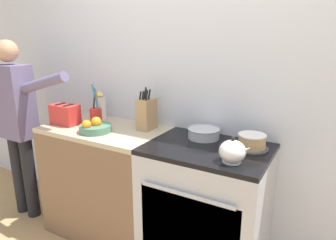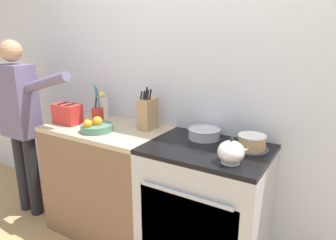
{
  "view_description": "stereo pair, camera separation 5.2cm",
  "coord_description": "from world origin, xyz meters",
  "px_view_note": "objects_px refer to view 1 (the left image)",
  "views": [
    {
      "loc": [
        0.92,
        -1.42,
        1.61
      ],
      "look_at": [
        -0.04,
        0.27,
        1.07
      ],
      "focal_mm": 32.0,
      "sensor_mm": 36.0,
      "label": 1
    },
    {
      "loc": [
        0.96,
        -1.39,
        1.61
      ],
      "look_at": [
        -0.04,
        0.27,
        1.07
      ],
      "focal_mm": 32.0,
      "sensor_mm": 36.0,
      "label": 2
    }
  ],
  "objects_px": {
    "milk_carton": "(100,106)",
    "toaster": "(65,114)",
    "fruit_bowl": "(95,127)",
    "mixing_bowl": "(204,133)",
    "tea_kettle": "(233,152)",
    "person_baker": "(16,116)",
    "utensil_crock": "(96,115)",
    "stove_range": "(205,210)",
    "layer_cake": "(252,142)",
    "knife_block": "(147,114)"
  },
  "relations": [
    {
      "from": "stove_range",
      "to": "tea_kettle",
      "type": "distance_m",
      "value": 0.59
    },
    {
      "from": "layer_cake",
      "to": "fruit_bowl",
      "type": "distance_m",
      "value": 1.14
    },
    {
      "from": "utensil_crock",
      "to": "knife_block",
      "type": "bearing_deg",
      "value": 12.72
    },
    {
      "from": "utensil_crock",
      "to": "fruit_bowl",
      "type": "xyz_separation_m",
      "value": [
        0.13,
        -0.16,
        -0.04
      ]
    },
    {
      "from": "person_baker",
      "to": "mixing_bowl",
      "type": "bearing_deg",
      "value": 11.4
    },
    {
      "from": "toaster",
      "to": "fruit_bowl",
      "type": "bearing_deg",
      "value": -6.41
    },
    {
      "from": "stove_range",
      "to": "mixing_bowl",
      "type": "height_order",
      "value": "mixing_bowl"
    },
    {
      "from": "utensil_crock",
      "to": "milk_carton",
      "type": "bearing_deg",
      "value": 120.78
    },
    {
      "from": "tea_kettle",
      "to": "mixing_bowl",
      "type": "height_order",
      "value": "tea_kettle"
    },
    {
      "from": "tea_kettle",
      "to": "fruit_bowl",
      "type": "relative_size",
      "value": 0.78
    },
    {
      "from": "layer_cake",
      "to": "knife_block",
      "type": "height_order",
      "value": "knife_block"
    },
    {
      "from": "knife_block",
      "to": "layer_cake",
      "type": "bearing_deg",
      "value": -2.14
    },
    {
      "from": "layer_cake",
      "to": "person_baker",
      "type": "bearing_deg",
      "value": -171.61
    },
    {
      "from": "stove_range",
      "to": "utensil_crock",
      "type": "xyz_separation_m",
      "value": [
        -0.99,
        0.04,
        0.54
      ]
    },
    {
      "from": "tea_kettle",
      "to": "person_baker",
      "type": "distance_m",
      "value": 1.92
    },
    {
      "from": "layer_cake",
      "to": "mixing_bowl",
      "type": "relative_size",
      "value": 0.93
    },
    {
      "from": "toaster",
      "to": "person_baker",
      "type": "xyz_separation_m",
      "value": [
        -0.49,
        -0.1,
        -0.06
      ]
    },
    {
      "from": "milk_carton",
      "to": "mixing_bowl",
      "type": "bearing_deg",
      "value": -2.01
    },
    {
      "from": "utensil_crock",
      "to": "person_baker",
      "type": "relative_size",
      "value": 0.21
    },
    {
      "from": "stove_range",
      "to": "knife_block",
      "type": "bearing_deg",
      "value": 166.37
    },
    {
      "from": "stove_range",
      "to": "mixing_bowl",
      "type": "xyz_separation_m",
      "value": [
        -0.09,
        0.15,
        0.5
      ]
    },
    {
      "from": "knife_block",
      "to": "person_baker",
      "type": "distance_m",
      "value": 1.19
    },
    {
      "from": "stove_range",
      "to": "person_baker",
      "type": "xyz_separation_m",
      "value": [
        -1.71,
        -0.18,
        0.49
      ]
    },
    {
      "from": "fruit_bowl",
      "to": "mixing_bowl",
      "type": "bearing_deg",
      "value": 19.66
    },
    {
      "from": "tea_kettle",
      "to": "fruit_bowl",
      "type": "bearing_deg",
      "value": 178.06
    },
    {
      "from": "stove_range",
      "to": "fruit_bowl",
      "type": "xyz_separation_m",
      "value": [
        -0.86,
        -0.12,
        0.5
      ]
    },
    {
      "from": "toaster",
      "to": "person_baker",
      "type": "bearing_deg",
      "value": -168.25
    },
    {
      "from": "knife_block",
      "to": "utensil_crock",
      "type": "bearing_deg",
      "value": -167.28
    },
    {
      "from": "person_baker",
      "to": "knife_block",
      "type": "bearing_deg",
      "value": 15.27
    },
    {
      "from": "layer_cake",
      "to": "utensil_crock",
      "type": "relative_size",
      "value": 0.64
    },
    {
      "from": "knife_block",
      "to": "toaster",
      "type": "height_order",
      "value": "knife_block"
    },
    {
      "from": "tea_kettle",
      "to": "fruit_bowl",
      "type": "height_order",
      "value": "tea_kettle"
    },
    {
      "from": "toaster",
      "to": "person_baker",
      "type": "relative_size",
      "value": 0.15
    },
    {
      "from": "toaster",
      "to": "utensil_crock",
      "type": "bearing_deg",
      "value": 28.45
    },
    {
      "from": "knife_block",
      "to": "milk_carton",
      "type": "distance_m",
      "value": 0.52
    },
    {
      "from": "milk_carton",
      "to": "person_baker",
      "type": "height_order",
      "value": "person_baker"
    },
    {
      "from": "layer_cake",
      "to": "person_baker",
      "type": "height_order",
      "value": "person_baker"
    },
    {
      "from": "milk_carton",
      "to": "layer_cake",
      "type": "bearing_deg",
      "value": -3.47
    },
    {
      "from": "fruit_bowl",
      "to": "person_baker",
      "type": "bearing_deg",
      "value": -175.78
    },
    {
      "from": "layer_cake",
      "to": "knife_block",
      "type": "bearing_deg",
      "value": 177.86
    },
    {
      "from": "mixing_bowl",
      "to": "fruit_bowl",
      "type": "relative_size",
      "value": 0.96
    },
    {
      "from": "stove_range",
      "to": "utensil_crock",
      "type": "height_order",
      "value": "utensil_crock"
    },
    {
      "from": "utensil_crock",
      "to": "person_baker",
      "type": "height_order",
      "value": "person_baker"
    },
    {
      "from": "utensil_crock",
      "to": "person_baker",
      "type": "distance_m",
      "value": 0.75
    },
    {
      "from": "tea_kettle",
      "to": "mixing_bowl",
      "type": "relative_size",
      "value": 0.81
    },
    {
      "from": "stove_range",
      "to": "person_baker",
      "type": "distance_m",
      "value": 1.79
    },
    {
      "from": "stove_range",
      "to": "toaster",
      "type": "relative_size",
      "value": 3.81
    },
    {
      "from": "milk_carton",
      "to": "toaster",
      "type": "bearing_deg",
      "value": -116.7
    },
    {
      "from": "milk_carton",
      "to": "knife_block",
      "type": "bearing_deg",
      "value": -5.56
    },
    {
      "from": "knife_block",
      "to": "milk_carton",
      "type": "xyz_separation_m",
      "value": [
        -0.52,
        0.05,
        -0.01
      ]
    }
  ]
}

